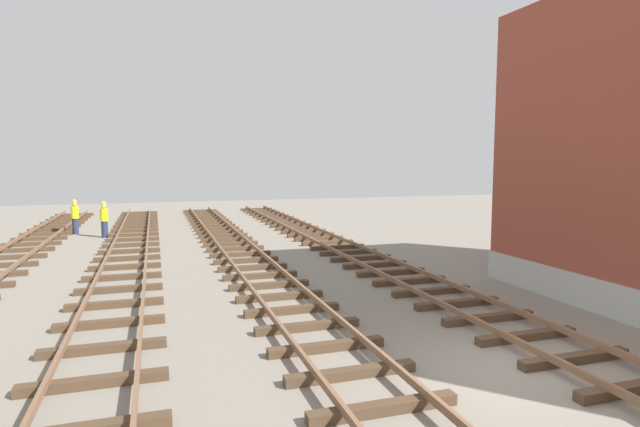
% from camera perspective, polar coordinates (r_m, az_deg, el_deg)
% --- Properties ---
extents(ground_plane, '(86.85, 86.85, 0.00)m').
position_cam_1_polar(ground_plane, '(10.68, 20.73, -16.13)').
color(ground_plane, gray).
extents(track_near_building, '(2.50, 66.81, 0.32)m').
position_cam_1_polar(track_near_building, '(11.52, 26.38, -14.06)').
color(track_near_building, '#4C3826').
rests_on(track_near_building, ground).
extents(track_centre, '(2.50, 66.81, 0.32)m').
position_cam_1_polar(track_centre, '(9.19, 5.13, -18.64)').
color(track_centre, '#4C3826').
rests_on(track_centre, ground).
extents(track_worker_foreground, '(0.40, 0.40, 1.87)m').
position_cam_1_polar(track_worker_foreground, '(28.60, -22.81, -0.63)').
color(track_worker_foreground, '#262D4C').
rests_on(track_worker_foreground, ground).
extents(track_worker_distant, '(0.40, 0.40, 1.87)m').
position_cam_1_polar(track_worker_distant, '(30.63, -25.52, -0.34)').
color(track_worker_distant, '#262D4C').
rests_on(track_worker_distant, ground).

